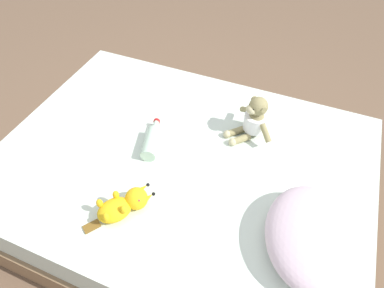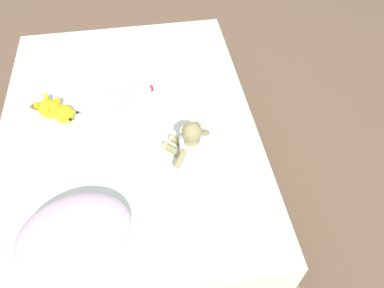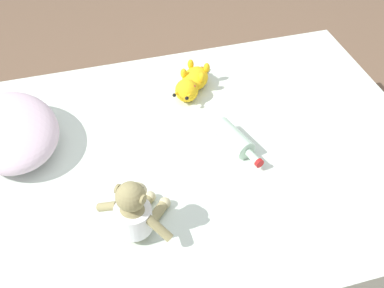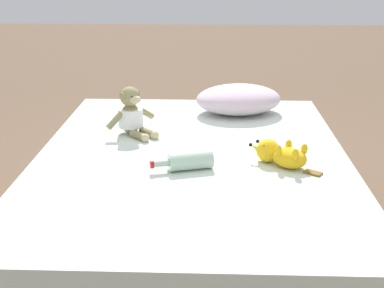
{
  "view_description": "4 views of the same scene",
  "coord_description": "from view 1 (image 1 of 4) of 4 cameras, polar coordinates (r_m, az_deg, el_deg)",
  "views": [
    {
      "loc": [
        0.97,
        0.46,
        1.73
      ],
      "look_at": [
        -0.02,
        0.05,
        0.55
      ],
      "focal_mm": 31.15,
      "sensor_mm": 36.0,
      "label": 1
    },
    {
      "loc": [
        -0.14,
        1.38,
        1.9
      ],
      "look_at": [
        -0.31,
        0.29,
        0.56
      ],
      "focal_mm": 34.09,
      "sensor_mm": 36.0,
      "label": 2
    },
    {
      "loc": [
        -1.33,
        0.38,
        1.82
      ],
      "look_at": [
        0.0,
        0.0,
        0.51
      ],
      "focal_mm": 47.09,
      "sensor_mm": 36.0,
      "label": 3
    },
    {
      "loc": [
        0.08,
        -2.2,
        1.3
      ],
      "look_at": [
        0.0,
        0.0,
        0.51
      ],
      "focal_mm": 50.08,
      "sensor_mm": 36.0,
      "label": 4
    }
  ],
  "objects": [
    {
      "name": "pillow",
      "position": [
        1.42,
        19.72,
        -14.66
      ],
      "size": [
        0.53,
        0.45,
        0.16
      ],
      "color": "silver",
      "rests_on": "bed"
    },
    {
      "name": "bed",
      "position": [
        1.85,
        -1.63,
        -6.98
      ],
      "size": [
        1.41,
        1.9,
        0.46
      ],
      "color": "#846647",
      "rests_on": "ground_plane"
    },
    {
      "name": "glass_bottle",
      "position": [
        1.7,
        -7.02,
        0.24
      ],
      "size": [
        0.27,
        0.13,
        0.08
      ],
      "color": "#B2D1B7",
      "rests_on": "bed"
    },
    {
      "name": "ground_plane",
      "position": [
        2.04,
        -1.5,
        -10.63
      ],
      "size": [
        16.0,
        16.0,
        0.0
      ],
      "primitive_type": "plane",
      "color": "brown"
    },
    {
      "name": "plush_monkey",
      "position": [
        1.75,
        10.58,
        4.06
      ],
      "size": [
        0.26,
        0.26,
        0.24
      ],
      "color": "#8E8456",
      "rests_on": "bed"
    },
    {
      "name": "plush_yellow_creature",
      "position": [
        1.48,
        -11.59,
        -10.17
      ],
      "size": [
        0.3,
        0.24,
        0.1
      ],
      "color": "yellow",
      "rests_on": "bed"
    }
  ]
}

